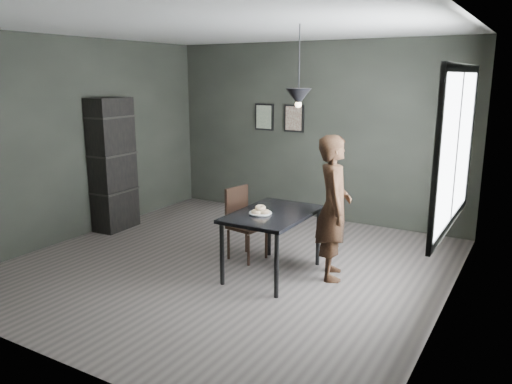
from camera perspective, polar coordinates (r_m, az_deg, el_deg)
The scene contains 13 objects.
ground at distance 6.23m, azimuth -3.05°, elevation -8.26°, with size 5.00×5.00×0.00m, color #3A3532.
back_wall at distance 8.05m, azimuth 6.69°, elevation 6.85°, with size 5.00×0.10×2.80m, color black.
ceiling at distance 5.82m, azimuth -3.40°, elevation 18.34°, with size 5.00×5.00×0.02m.
window_assembly at distance 5.13m, azimuth 21.92°, elevation 4.68°, with size 0.04×1.96×1.56m.
cafe_table at distance 5.72m, azimuth 1.91°, elevation -3.10°, with size 0.80×1.20×0.75m.
white_plate at distance 5.62m, azimuth 0.51°, elevation -2.49°, with size 0.23×0.23×0.01m, color white.
donut_pile at distance 5.61m, azimuth 0.51°, elevation -2.11°, with size 0.20×0.21×0.09m.
woman at distance 5.68m, azimuth 8.85°, elevation -1.79°, with size 0.60×0.40×1.65m, color black.
wood_chair at distance 6.30m, azimuth -1.56°, elevation -3.00°, with size 0.46×0.46×0.91m.
shelf_unit at distance 7.72m, azimuth -16.06°, elevation 3.02°, with size 0.37×0.65×1.96m, color black.
pendant_lamp at distance 5.47m, azimuth 4.88°, elevation 10.79°, with size 0.28×0.28×0.86m.
framed_print_left at distance 8.40m, azimuth 0.95°, elevation 8.57°, with size 0.34×0.04×0.44m.
framed_print_right at distance 8.15m, azimuth 4.36°, elevation 8.39°, with size 0.34×0.04×0.44m.
Camera 1 is at (3.20, -4.84, 2.27)m, focal length 35.00 mm.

